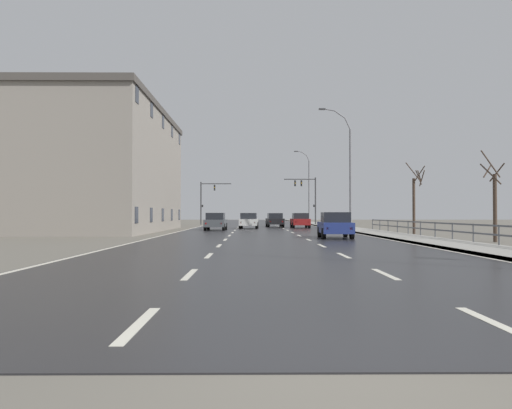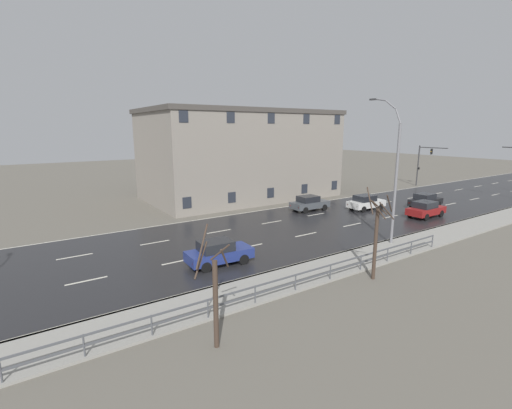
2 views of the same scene
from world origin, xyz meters
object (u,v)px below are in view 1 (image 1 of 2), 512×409
car_distant (275,220)px  car_far_left (335,225)px  traffic_signal_right (308,193)px  traffic_signal_left (206,197)px  car_near_right (300,220)px  car_far_right (249,221)px  street_lamp_midground (348,171)px  street_lamp_distant (308,188)px  brick_building (89,170)px  car_near_left (216,221)px

car_distant → car_far_left: bearing=-87.6°
traffic_signal_right → car_far_left: (-2.73, -38.16, -3.58)m
traffic_signal_left → car_far_left: size_ratio=1.43×
car_near_right → car_far_right: 5.78m
street_lamp_midground → traffic_signal_right: 25.70m
street_lamp_distant → car_far_left: (-3.29, -43.07, -4.49)m
traffic_signal_left → brick_building: size_ratio=0.26×
traffic_signal_right → car_near_left: bearing=-115.3°
street_lamp_midground → car_near_right: size_ratio=2.56×
traffic_signal_right → car_near_right: 16.46m
car_near_right → brick_building: (-19.15, -9.11, 4.48)m
traffic_signal_left → car_distant: size_ratio=1.43×
car_far_left → car_near_right: 22.32m
brick_building → car_near_right: bearing=25.4°
street_lamp_midground → car_far_right: (-8.53, 7.69, -4.33)m
street_lamp_midground → street_lamp_distant: size_ratio=0.98×
car_far_right → car_near_left: size_ratio=1.01×
street_lamp_midground → street_lamp_distant: bearing=89.9°
car_near_left → car_far_left: bearing=-59.6°
traffic_signal_right → car_far_left: traffic_signal_right is taller
traffic_signal_left → car_far_left: bearing=-74.1°
street_lamp_distant → traffic_signal_left: 15.07m
street_lamp_distant → car_distant: bearing=-108.7°
car_distant → car_near_right: 4.67m
car_near_right → brick_building: 21.68m
traffic_signal_right → brick_building: bearing=-131.1°
car_distant → car_near_right: same height
street_lamp_distant → car_near_right: 21.48m
street_lamp_distant → car_near_right: size_ratio=2.62×
car_far_left → car_near_right: bearing=92.1°
street_lamp_midground → brick_building: bearing=178.1°
brick_building → traffic_signal_right: bearing=48.9°
car_far_left → car_distant: (-2.40, 26.28, 0.00)m
car_far_right → brick_building: size_ratio=0.18×
street_lamp_distant → street_lamp_midground: bearing=-90.1°
street_lamp_midground → brick_building: (-22.32, 0.72, 0.15)m
traffic_signal_left → car_distant: traffic_signal_left is taller
traffic_signal_left → car_near_left: (3.10, -24.82, -3.06)m
car_near_left → brick_building: (-10.84, -1.74, 4.48)m
car_distant → car_near_left: size_ratio=1.01×
brick_building → street_lamp_midground: bearing=-1.9°
car_near_right → traffic_signal_left: bearing=122.6°
traffic_signal_left → car_near_left: bearing=-82.9°
car_near_right → brick_building: bearing=-155.1°
street_lamp_distant → traffic_signal_left: bearing=-167.3°
car_far_left → traffic_signal_left: bearing=108.2°
traffic_signal_left → car_far_right: size_ratio=1.43×
car_far_left → car_distant: same height
street_lamp_midground → street_lamp_distant: 30.59m
traffic_signal_left → car_near_left: size_ratio=1.44×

